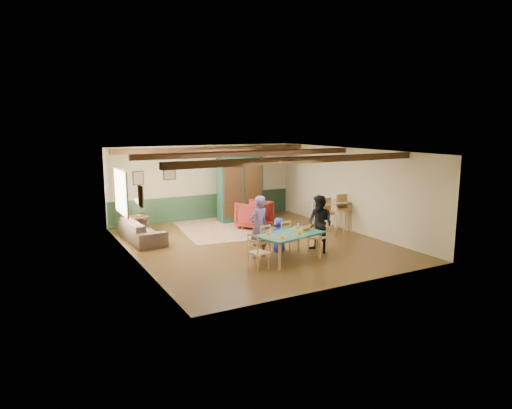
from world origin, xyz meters
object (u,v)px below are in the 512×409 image
dining_chair_far_right (281,236)px  bar_stool_left (328,217)px  dining_chair_end_left (258,252)px  armchair (254,215)px  armoire (240,187)px  person_man (259,227)px  table_lamp (139,207)px  person_child (279,235)px  cat (306,228)px  sofa (142,230)px  person_woman (320,224)px  dining_chair_end_right (317,236)px  dining_chair_far_left (261,241)px  bar_stool_right (345,213)px  counter_table (330,216)px  end_table (140,226)px  dining_table (290,247)px

dining_chair_far_right → bar_stool_left: bar_stool_left is taller
dining_chair_end_left → armchair: armchair is taller
dining_chair_end_left → armoire: (2.12, 5.27, 0.76)m
person_man → table_lamp: bearing=-75.2°
person_child → cat: (0.35, -0.79, 0.32)m
sofa → person_woman: bearing=-134.1°
dining_chair_end_right → dining_chair_far_left: bearing=-114.9°
dining_chair_end_left → bar_stool_right: size_ratio=0.74×
dining_chair_far_left → dining_chair_end_right: (1.59, -0.30, 0.00)m
sofa → dining_chair_far_left: bearing=-147.5°
person_child → armoire: (0.88, 4.17, 0.74)m
dining_chair_far_left → person_woman: 1.74m
person_woman → bar_stool_left: person_woman is taller
person_child → cat: person_child is taller
armoire → counter_table: 3.49m
dining_chair_far_right → bar_stool_right: size_ratio=0.74×
table_lamp → bar_stool_right: size_ratio=0.46×
dining_chair_far_left → armchair: (1.49, 3.14, 0.00)m
person_man → person_child: 0.83m
dining_chair_end_left → person_child: (1.24, 1.10, 0.03)m
dining_chair_far_right → end_table: dining_chair_far_right is taller
dining_chair_far_left → dining_chair_end_left: (-0.52, -0.84, 0.00)m
dining_chair_far_right → armchair: size_ratio=0.90×
dining_chair_far_right → dining_chair_end_right: 0.99m
table_lamp → person_woman: bearing=-47.5°
person_man → armchair: person_man is taller
dining_table → sofa: dining_table is taller
dining_chair_end_left → person_child: 1.66m
dining_chair_end_left → person_man: person_man is taller
dining_chair_end_right → armchair: (-0.11, 3.44, 0.00)m
person_woman → end_table: bearing=-151.8°
person_child → dining_chair_far_right: bearing=90.0°
dining_chair_far_left → counter_table: counter_table is taller
person_child → bar_stool_right: (3.10, 1.01, 0.13)m
dining_chair_end_left → dining_chair_end_right: (2.12, 0.54, 0.00)m
person_woman → bar_stool_right: 2.64m
dining_chair_far_right → dining_chair_end_left: bearing=24.9°
person_child → armchair: 2.98m
dining_chair_end_left → armoire: bearing=-36.2°
sofa → end_table: 0.74m
armchair → counter_table: 2.52m
dining_chair_far_left → person_woman: size_ratio=0.58×
dining_chair_end_left → dining_chair_end_right: bearing=-90.0°
person_child → armchair: size_ratio=0.95×
dining_table → cat: bearing=4.0°
dining_chair_end_right → bar_stool_left: 2.01m
person_woman → counter_table: 2.57m
dining_table → bar_stool_right: bearing=29.3°
dining_chair_end_right → table_lamp: table_lamp is taller
dining_table → armchair: size_ratio=1.71×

